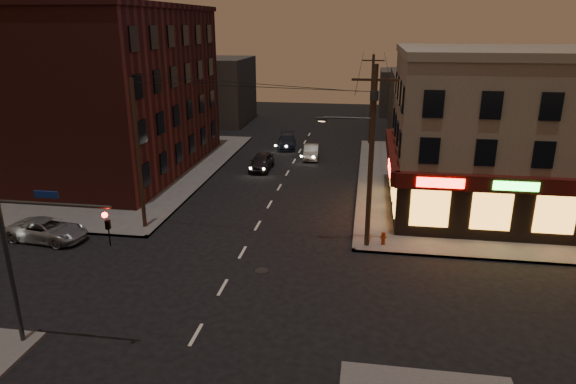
% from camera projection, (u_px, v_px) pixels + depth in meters
% --- Properties ---
extents(ground, '(120.00, 120.00, 0.00)m').
position_uv_depth(ground, '(223.00, 287.00, 24.71)').
color(ground, black).
rests_on(ground, ground).
extents(sidewalk_ne, '(24.00, 28.00, 0.15)m').
position_uv_depth(sidewalk_ne, '(514.00, 186.00, 39.86)').
color(sidewalk_ne, '#514F4C').
rests_on(sidewalk_ne, ground).
extents(sidewalk_nw, '(24.00, 28.00, 0.15)m').
position_uv_depth(sidewalk_nw, '(84.00, 167.00, 45.15)').
color(sidewalk_nw, '#514F4C').
rests_on(sidewalk_nw, ground).
extents(pizza_building, '(15.85, 12.85, 10.50)m').
position_uv_depth(pizza_building, '(514.00, 133.00, 33.29)').
color(pizza_building, gray).
rests_on(pizza_building, sidewalk_ne).
extents(brick_apartment, '(12.00, 20.00, 13.00)m').
position_uv_depth(brick_apartment, '(113.00, 92.00, 42.57)').
color(brick_apartment, '#4B1B18').
rests_on(brick_apartment, sidewalk_nw).
extents(bg_building_ne_a, '(10.00, 12.00, 7.00)m').
position_uv_depth(bg_building_ne_a, '(436.00, 104.00, 57.20)').
color(bg_building_ne_a, '#3F3D3A').
rests_on(bg_building_ne_a, ground).
extents(bg_building_nw, '(9.00, 10.00, 8.00)m').
position_uv_depth(bg_building_nw, '(213.00, 90.00, 64.76)').
color(bg_building_nw, '#3F3D3A').
rests_on(bg_building_nw, ground).
extents(bg_building_ne_b, '(8.00, 8.00, 6.00)m').
position_uv_depth(bg_building_ne_b, '(409.00, 92.00, 70.78)').
color(bg_building_ne_b, '#3F3D3A').
rests_on(bg_building_ne_b, ground).
extents(utility_pole_main, '(4.20, 0.44, 10.00)m').
position_uv_depth(utility_pole_main, '(369.00, 148.00, 27.36)').
color(utility_pole_main, '#382619').
rests_on(utility_pole_main, sidewalk_ne).
extents(utility_pole_far, '(0.26, 0.26, 9.00)m').
position_uv_depth(utility_pole_far, '(371.00, 100.00, 52.26)').
color(utility_pole_far, '#382619').
rests_on(utility_pole_far, sidewalk_ne).
extents(utility_pole_west, '(0.24, 0.24, 9.00)m').
position_uv_depth(utility_pole_west, '(138.00, 156.00, 30.34)').
color(utility_pole_west, '#382619').
rests_on(utility_pole_west, sidewalk_nw).
extents(traffic_signal, '(4.49, 0.32, 6.47)m').
position_uv_depth(traffic_signal, '(31.00, 249.00, 18.97)').
color(traffic_signal, '#333538').
rests_on(traffic_signal, ground).
extents(suv_cross, '(4.84, 2.66, 1.28)m').
position_uv_depth(suv_cross, '(48.00, 230.00, 29.88)').
color(suv_cross, gray).
rests_on(suv_cross, ground).
extents(sedan_near, '(1.75, 4.20, 1.42)m').
position_uv_depth(sedan_near, '(262.00, 162.00, 44.31)').
color(sedan_near, black).
rests_on(sedan_near, ground).
extents(sedan_mid, '(1.63, 3.96, 1.28)m').
position_uv_depth(sedan_mid, '(311.00, 152.00, 48.00)').
color(sedan_mid, gray).
rests_on(sedan_mid, ground).
extents(sedan_far, '(2.33, 4.60, 1.28)m').
position_uv_depth(sedan_far, '(287.00, 141.00, 52.17)').
color(sedan_far, '#192132').
rests_on(sedan_far, ground).
extents(fire_hydrant, '(0.35, 0.35, 0.77)m').
position_uv_depth(fire_hydrant, '(383.00, 237.00, 29.02)').
color(fire_hydrant, '#922E0D').
rests_on(fire_hydrant, sidewalk_ne).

